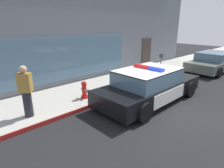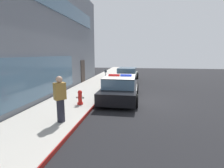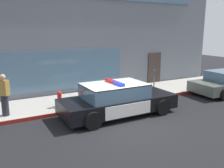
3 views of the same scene
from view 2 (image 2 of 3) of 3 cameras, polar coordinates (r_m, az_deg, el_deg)
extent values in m
plane|color=black|center=(10.04, 8.62, -5.54)|extent=(48.00, 48.00, 0.00)
cube|color=#B2ADA3|center=(10.64, -11.21, -4.32)|extent=(48.00, 2.82, 0.15)
cube|color=maroon|center=(10.25, -3.68, -4.69)|extent=(28.80, 0.04, 0.14)
cube|color=slate|center=(7.77, -31.59, -0.44)|extent=(13.24, 0.08, 2.10)
cube|color=#382D28|center=(15.97, -9.56, 3.96)|extent=(1.00, 0.08, 2.10)
cube|color=black|center=(10.34, 2.75, -2.14)|extent=(4.93, 1.92, 0.60)
cube|color=silver|center=(11.85, 3.56, 0.20)|extent=(1.68, 1.87, 0.05)
cube|color=silver|center=(8.63, 1.56, -3.41)|extent=(1.38, 1.87, 0.05)
cube|color=silver|center=(10.39, -2.62, -2.08)|extent=(2.07, 0.03, 0.51)
cube|color=silver|center=(10.19, 8.11, -2.40)|extent=(2.07, 0.03, 0.51)
cube|color=yellow|center=(10.39, -2.70, -2.08)|extent=(0.22, 0.01, 0.26)
cube|color=slate|center=(10.04, 2.66, 0.81)|extent=(2.57, 1.72, 0.60)
cube|color=silver|center=(10.00, 2.67, 2.46)|extent=(2.57, 1.72, 0.04)
cube|color=red|center=(10.03, 0.72, 2.95)|extent=(0.20, 0.65, 0.11)
cube|color=blue|center=(9.96, 4.64, 2.87)|extent=(0.20, 0.65, 0.11)
cylinder|color=black|center=(12.08, -0.95, -1.16)|extent=(0.68, 0.22, 0.68)
cylinder|color=black|center=(11.91, 8.14, -1.42)|extent=(0.68, 0.22, 0.68)
cylinder|color=black|center=(8.97, -4.46, -5.07)|extent=(0.68, 0.22, 0.68)
cylinder|color=black|center=(8.74, 7.87, -5.52)|extent=(0.68, 0.22, 0.68)
cylinder|color=red|center=(8.88, -10.41, -6.28)|extent=(0.28, 0.28, 0.10)
cylinder|color=red|center=(8.81, -10.46, -4.56)|extent=(0.19, 0.19, 0.45)
sphere|color=red|center=(8.75, -10.52, -2.72)|extent=(0.22, 0.22, 0.22)
cylinder|color=gray|center=(8.73, -10.54, -2.22)|extent=(0.06, 0.06, 0.05)
cylinder|color=gray|center=(8.76, -9.57, -4.47)|extent=(0.09, 0.10, 0.09)
cylinder|color=gray|center=(8.86, -11.36, -4.37)|extent=(0.09, 0.10, 0.09)
cylinder|color=gray|center=(8.95, -10.14, -4.44)|extent=(0.10, 0.12, 0.12)
cube|color=#596056|center=(17.63, 4.97, 2.73)|extent=(4.67, 2.11, 0.56)
cube|color=slate|center=(17.57, 5.00, 4.44)|extent=(2.46, 1.82, 0.56)
cylinder|color=black|center=(19.26, 2.67, 2.87)|extent=(0.65, 0.23, 0.64)
cylinder|color=black|center=(19.06, 8.33, 2.71)|extent=(0.65, 0.23, 0.64)
cylinder|color=black|center=(16.30, 1.03, 1.62)|extent=(0.65, 0.23, 0.64)
cylinder|color=black|center=(16.07, 7.71, 1.42)|extent=(0.65, 0.23, 0.64)
cylinder|color=#23232D|center=(6.76, -16.49, -8.37)|extent=(0.28, 0.28, 0.85)
cube|color=olive|center=(6.57, -16.80, -2.26)|extent=(0.47, 0.46, 0.62)
sphere|color=tan|center=(6.50, -16.99, 1.45)|extent=(0.24, 0.24, 0.24)
cylinder|color=slate|center=(13.49, -2.11, 1.54)|extent=(0.06, 0.06, 1.10)
cube|color=#474C51|center=(13.41, -2.12, 4.37)|extent=(0.12, 0.18, 0.24)
camera|label=1|loc=(5.04, 48.56, 11.58)|focal=30.04mm
camera|label=3|loc=(9.10, 66.38, 9.92)|focal=39.24mm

